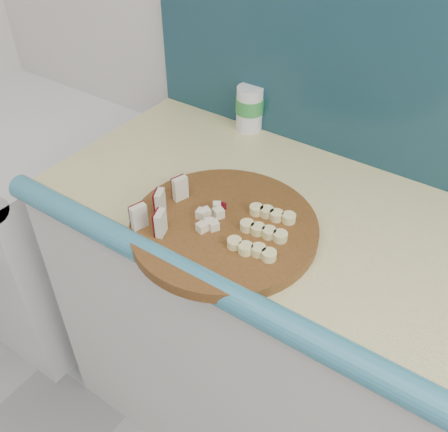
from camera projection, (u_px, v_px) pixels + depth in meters
porcelain_fixture at (42, 214)px, 1.94m from camera, size 0.70×0.72×0.84m
cutting_board at (224, 228)px, 1.09m from camera, size 0.49×0.49×0.03m
apple_wedges at (160, 207)px, 1.08m from camera, size 0.08×0.17×0.06m
apple_chunks at (213, 216)px, 1.08m from camera, size 0.06×0.07×0.02m
banana_slices at (263, 230)px, 1.05m from camera, size 0.13×0.17×0.02m
canister at (250, 108)px, 1.40m from camera, size 0.08×0.08×0.13m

